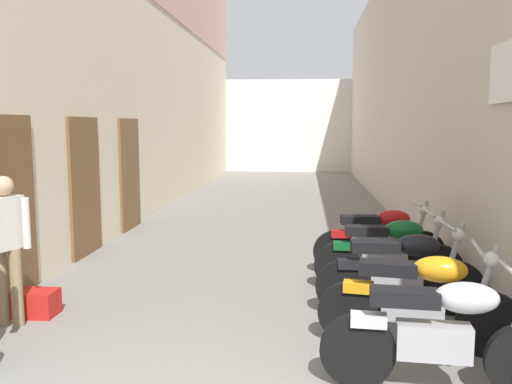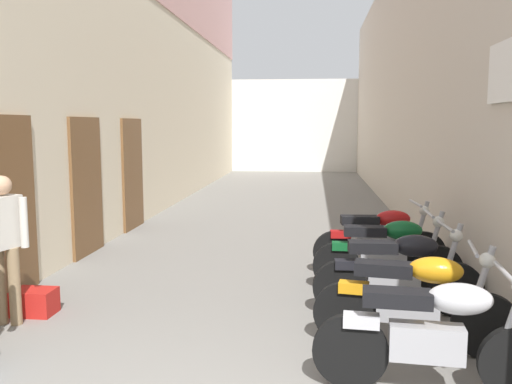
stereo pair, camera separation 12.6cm
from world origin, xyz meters
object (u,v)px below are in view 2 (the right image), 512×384
Objects in this scene: motorcycle_nearest at (435,333)px; motorcycle_fifth at (380,238)px; motorcycle_third at (399,271)px; motorcycle_second at (415,298)px; plastic_crate at (35,302)px; motorcycle_fourth at (388,252)px; pedestrian_mid_alley at (5,239)px.

motorcycle_fifth is (0.00, 3.44, 0.00)m from motorcycle_nearest.
motorcycle_third is 1.67m from motorcycle_fifth.
motorcycle_third is at bearing 89.99° from motorcycle_second.
motorcycle_fifth reaches higher than plastic_crate.
motorcycle_second is 4.18× the size of plastic_crate.
motorcycle_fourth is at bearing 90.00° from motorcycle_third.
motorcycle_fourth is at bearing -90.00° from motorcycle_fifth.
motorcycle_nearest is at bearing -90.00° from motorcycle_third.
motorcycle_fifth is (-0.00, 0.80, 0.00)m from motorcycle_fourth.
motorcycle_third is 1.00× the size of motorcycle_fifth.
motorcycle_nearest is 1.77m from motorcycle_third.
motorcycle_fourth is (0.00, 1.82, 0.00)m from motorcycle_second.
motorcycle_fourth is 1.00× the size of motorcycle_fifth.
motorcycle_nearest is at bearing -89.99° from motorcycle_second.
motorcycle_second is 1.82m from motorcycle_fourth.
motorcycle_nearest is 4.23m from plastic_crate.
plastic_crate is (0.12, 0.31, -0.78)m from pedestrian_mid_alley.
motorcycle_third is 4.18m from pedestrian_mid_alley.
motorcycle_second is (-0.00, 0.82, 0.00)m from motorcycle_nearest.
motorcycle_third is 1.18× the size of pedestrian_mid_alley.
plastic_crate is (-3.99, -1.28, -0.36)m from motorcycle_fourth.
motorcycle_third is (0.00, 0.95, 0.00)m from motorcycle_second.
motorcycle_fourth is 4.21× the size of plastic_crate.
motorcycle_third is at bearing 9.89° from pedestrian_mid_alley.
motorcycle_nearest is 1.00× the size of motorcycle_fourth.
motorcycle_nearest is 1.00× the size of motorcycle_fifth.
motorcycle_fourth is at bearing 17.74° from plastic_crate.
motorcycle_third is (0.00, 1.77, 0.00)m from motorcycle_nearest.
motorcycle_nearest is 3.44m from motorcycle_fifth.
motorcycle_third is at bearing 5.83° from plastic_crate.
pedestrian_mid_alley is at bearing 176.74° from motorcycle_second.
pedestrian_mid_alley is (-4.10, -2.39, 0.42)m from motorcycle_fifth.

